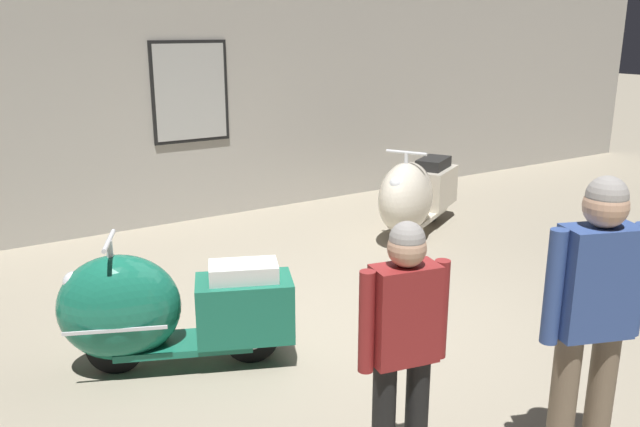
{
  "coord_description": "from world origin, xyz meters",
  "views": [
    {
      "loc": [
        -2.95,
        -4.16,
        2.47
      ],
      "look_at": [
        0.41,
        1.15,
        0.66
      ],
      "focal_mm": 36.7,
      "sensor_mm": 36.0,
      "label": 1
    }
  ],
  "objects_px": {
    "scooter_1": "(414,195)",
    "visitor_1": "(593,309)",
    "scooter_0": "(159,310)",
    "visitor_0": "(403,338)"
  },
  "relations": [
    {
      "from": "scooter_0",
      "to": "visitor_0",
      "type": "bearing_deg",
      "value": 132.6
    },
    {
      "from": "scooter_0",
      "to": "visitor_0",
      "type": "relative_size",
      "value": 1.14
    },
    {
      "from": "visitor_0",
      "to": "visitor_1",
      "type": "relative_size",
      "value": 0.88
    },
    {
      "from": "scooter_0",
      "to": "visitor_1",
      "type": "height_order",
      "value": "visitor_1"
    },
    {
      "from": "visitor_0",
      "to": "scooter_0",
      "type": "bearing_deg",
      "value": 30.74
    },
    {
      "from": "scooter_0",
      "to": "visitor_0",
      "type": "height_order",
      "value": "visitor_0"
    },
    {
      "from": "scooter_0",
      "to": "scooter_1",
      "type": "relative_size",
      "value": 0.96
    },
    {
      "from": "scooter_0",
      "to": "scooter_1",
      "type": "distance_m",
      "value": 3.99
    },
    {
      "from": "scooter_0",
      "to": "visitor_1",
      "type": "relative_size",
      "value": 1.0
    },
    {
      "from": "scooter_1",
      "to": "visitor_1",
      "type": "bearing_deg",
      "value": 32.54
    }
  ]
}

